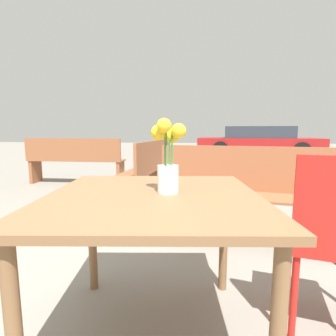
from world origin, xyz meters
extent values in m
cube|color=brown|center=(0.00, 0.00, 0.69)|extent=(1.02, 1.02, 0.03)
cylinder|color=brown|center=(-0.44, 0.36, 0.34)|extent=(0.05, 0.05, 0.68)
cylinder|color=brown|center=(0.36, 0.44, 0.34)|extent=(0.05, 0.05, 0.68)
cylinder|color=silver|center=(0.06, 0.03, 0.77)|extent=(0.10, 0.10, 0.12)
cylinder|color=silver|center=(0.06, 0.03, 0.75)|extent=(0.08, 0.08, 0.07)
cylinder|color=#337038|center=(0.08, 0.04, 0.84)|extent=(0.01, 0.01, 0.25)
sphere|color=yellow|center=(0.11, 0.04, 0.98)|extent=(0.07, 0.07, 0.07)
cylinder|color=#337038|center=(0.07, 0.05, 0.83)|extent=(0.01, 0.01, 0.22)
sphere|color=yellow|center=(0.08, 0.08, 0.96)|extent=(0.07, 0.07, 0.07)
cylinder|color=#337038|center=(0.05, 0.04, 0.84)|extent=(0.01, 0.01, 0.24)
sphere|color=yellow|center=(0.02, 0.04, 0.98)|extent=(0.07, 0.07, 0.07)
cylinder|color=#337038|center=(0.06, 0.01, 0.85)|extent=(0.01, 0.01, 0.27)
sphere|color=yellow|center=(0.05, -0.02, 1.01)|extent=(0.06, 0.06, 0.06)
cube|color=red|center=(0.85, 0.17, 0.45)|extent=(0.48, 0.48, 0.03)
cylinder|color=red|center=(0.72, 0.38, 0.22)|extent=(0.03, 0.03, 0.44)
cylinder|color=red|center=(0.64, 0.05, 0.22)|extent=(0.03, 0.03, 0.44)
cube|color=brown|center=(0.59, 1.10, 0.44)|extent=(1.58, 0.63, 0.02)
cube|color=brown|center=(0.62, 1.26, 0.65)|extent=(1.52, 0.31, 0.40)
cube|color=brown|center=(-0.11, 1.23, 0.21)|extent=(0.12, 0.33, 0.43)
cube|color=brown|center=(-2.03, 3.53, 0.44)|extent=(1.79, 0.37, 0.02)
cube|color=brown|center=(-2.03, 3.37, 0.65)|extent=(1.79, 0.05, 0.40)
cube|color=brown|center=(-2.87, 3.53, 0.21)|extent=(0.06, 0.32, 0.43)
cube|color=brown|center=(-1.20, 3.52, 0.21)|extent=(0.06, 0.32, 0.43)
cube|color=brown|center=(-0.54, 2.50, 0.44)|extent=(0.55, 1.66, 0.02)
cube|color=brown|center=(-0.38, 2.48, 0.65)|extent=(0.23, 1.62, 0.40)
cube|color=brown|center=(-0.63, 1.75, 0.21)|extent=(0.33, 0.10, 0.43)
cube|color=brown|center=(-0.45, 3.24, 0.21)|extent=(0.33, 0.10, 0.43)
cube|color=maroon|center=(2.49, 9.18, 0.43)|extent=(4.55, 2.06, 0.57)
cube|color=#2D333D|center=(2.49, 9.18, 0.93)|extent=(2.56, 1.73, 0.43)
cylinder|color=black|center=(1.05, 8.55, 0.30)|extent=(0.62, 0.24, 0.60)
cylinder|color=black|center=(1.20, 10.09, 0.30)|extent=(0.62, 0.24, 0.60)
cylinder|color=black|center=(3.77, 8.28, 0.30)|extent=(0.62, 0.24, 0.60)
cylinder|color=black|center=(3.93, 9.82, 0.30)|extent=(0.62, 0.24, 0.60)
camera|label=1|loc=(0.19, -1.11, 0.99)|focal=28.00mm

